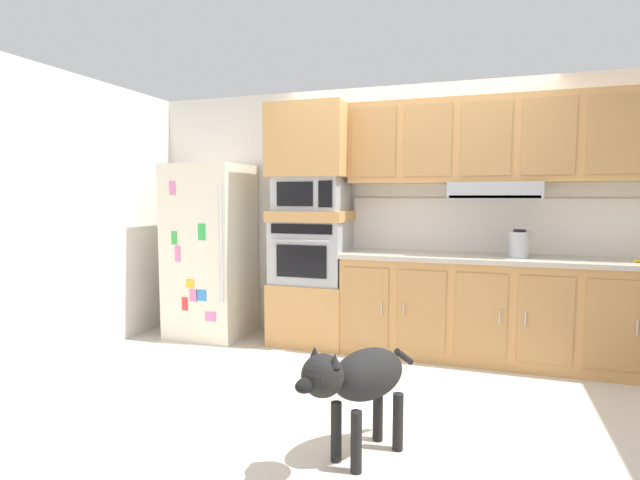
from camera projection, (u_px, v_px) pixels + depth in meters
name	position (u px, v px, depth m)	size (l,w,h in m)	color
ground_plane	(392.00, 379.00, 3.89)	(9.60, 9.60, 0.00)	beige
back_kitchen_wall	(414.00, 216.00, 4.82)	(6.20, 0.12, 2.50)	silver
side_panel_left	(100.00, 216.00, 4.66)	(0.12, 7.10, 2.50)	silver
refrigerator	(211.00, 250.00, 5.09)	(0.76, 0.73, 1.76)	silver
oven_base_cabinet	(312.00, 312.00, 4.86)	(0.74, 0.62, 0.60)	tan
built_in_oven	(312.00, 252.00, 4.81)	(0.70, 0.62, 0.60)	#A8AAAF
appliance_mid_shelf	(312.00, 216.00, 4.78)	(0.74, 0.62, 0.10)	tan
microwave	(312.00, 194.00, 4.76)	(0.64, 0.54, 0.32)	#A8AAAF
appliance_upper_cabinet	(312.00, 142.00, 4.72)	(0.74, 0.62, 0.68)	tan
lower_cabinet_run	(510.00, 312.00, 4.27)	(2.92, 0.63, 0.88)	tan
countertop_slab	(512.00, 259.00, 4.23)	(2.96, 0.64, 0.04)	#BCB2A3
backsplash_panel	(512.00, 226.00, 4.48)	(2.96, 0.02, 0.50)	white
upper_cabinet_with_hood	(514.00, 143.00, 4.26)	(2.92, 0.48, 0.88)	tan
electric_kettle	(519.00, 244.00, 4.16)	(0.17, 0.17, 0.24)	#A8AAAF
dog	(359.00, 379.00, 2.65)	(0.53, 0.81, 0.67)	black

